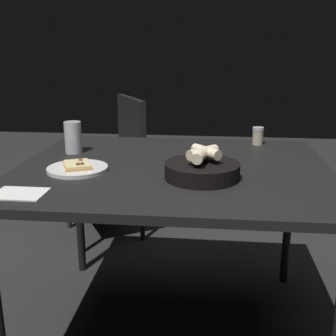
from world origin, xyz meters
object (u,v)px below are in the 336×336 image
object	(u,v)px
dining_table	(173,180)
pepper_shaker	(258,137)
chair_near	(114,157)
pizza_plate	(78,168)
bread_basket	(203,169)
beer_glass	(73,139)

from	to	relation	value
dining_table	pepper_shaker	xyz separation A→B (m)	(0.36, 0.40, 0.09)
pepper_shaker	chair_near	size ratio (longest dim) A/B	0.09
dining_table	pepper_shaker	bearing A→B (deg)	48.17
chair_near	pepper_shaker	bearing A→B (deg)	-33.09
pizza_plate	bread_basket	distance (m)	0.47
bread_basket	chair_near	distance (m)	1.25
pizza_plate	beer_glass	size ratio (longest dim) A/B	1.66
pizza_plate	dining_table	bearing A→B (deg)	15.93
dining_table	beer_glass	bearing A→B (deg)	160.31
dining_table	bread_basket	size ratio (longest dim) A/B	4.56
pizza_plate	chair_near	world-z (taller)	chair_near
bread_basket	beer_glass	size ratio (longest dim) A/B	1.94
pepper_shaker	chair_near	distance (m)	1.01
bread_basket	pepper_shaker	size ratio (longest dim) A/B	3.22
pizza_plate	beer_glass	bearing A→B (deg)	111.02
pizza_plate	bread_basket	world-z (taller)	bread_basket
bread_basket	dining_table	bearing A→B (deg)	128.60
bread_basket	pepper_shaker	bearing A→B (deg)	65.92
dining_table	pizza_plate	xyz separation A→B (m)	(-0.35, -0.10, 0.07)
beer_glass	pepper_shaker	size ratio (longest dim) A/B	1.66
beer_glass	chair_near	xyz separation A→B (m)	(-0.01, 0.77, -0.29)
bread_basket	pepper_shaker	distance (m)	0.60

